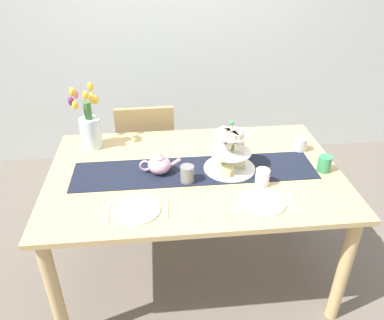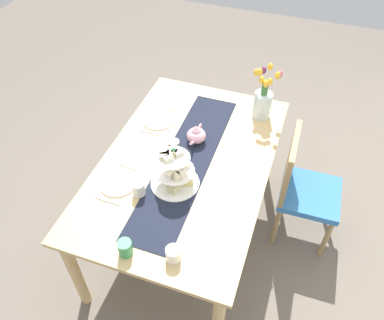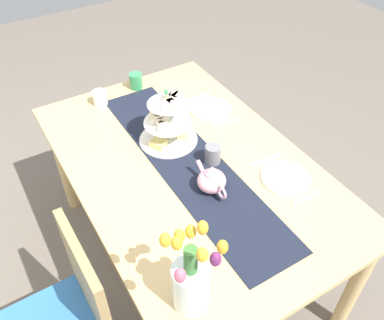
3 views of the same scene
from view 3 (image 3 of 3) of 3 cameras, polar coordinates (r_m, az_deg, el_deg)
ground_plane at (r=2.59m, az=-0.39°, el=-13.18°), size 8.00×8.00×0.00m
dining_table at (r=2.06m, az=-0.48°, el=-2.45°), size 1.68×1.07×0.78m
chair_left at (r=1.90m, az=-16.89°, el=-20.17°), size 0.43×0.43×0.91m
table_runner at (r=1.99m, az=-0.51°, el=-0.42°), size 1.40×0.31×0.00m
tiered_cake_stand at (r=2.06m, az=-3.50°, el=5.13°), size 0.30×0.30×0.30m
teapot at (r=1.83m, az=2.75°, el=-2.82°), size 0.24×0.13×0.14m
tulip_vase at (r=1.42m, az=-0.14°, el=-16.17°), size 0.17×0.20×0.40m
cream_jug at (r=2.42m, az=-12.65°, el=8.40°), size 0.08×0.08×0.08m
dinner_plate_left at (r=1.96m, az=12.84°, el=-2.43°), size 0.23×0.23×0.01m
fork_left at (r=1.90m, az=15.66°, el=-5.09°), size 0.02×0.15×0.01m
knife_left at (r=2.04m, az=10.22°, el=-0.02°), size 0.02×0.17×0.01m
dinner_plate_right at (r=2.34m, az=2.62°, el=7.07°), size 0.23×0.23×0.01m
fork_right at (r=2.24m, az=4.63°, el=5.17°), size 0.03×0.15×0.01m
knife_right at (r=2.44m, az=0.74°, el=8.73°), size 0.02×0.17×0.01m
mug_grey at (r=1.97m, az=2.92°, el=0.81°), size 0.08×0.08×0.09m
mug_white_text at (r=2.27m, az=-1.22°, el=7.15°), size 0.08×0.08×0.09m
mug_orange at (r=2.53m, az=-7.80°, el=10.80°), size 0.08×0.08×0.09m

